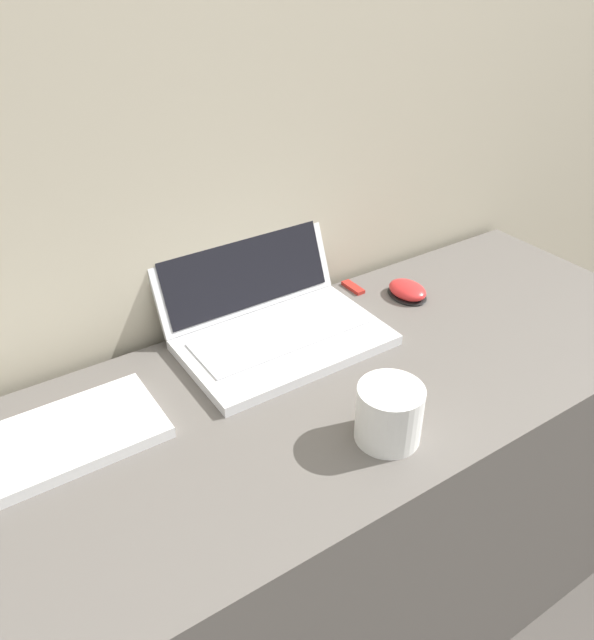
{
  "coord_description": "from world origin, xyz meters",
  "views": [
    {
      "loc": [
        -0.58,
        -0.41,
        1.41
      ],
      "look_at": [
        -0.07,
        0.37,
        0.82
      ],
      "focal_mm": 35.0,
      "sensor_mm": 36.0,
      "label": 1
    }
  ],
  "objects_px": {
    "computer_mouse": "(407,291)",
    "usb_stick": "(353,287)",
    "external_keyboard": "(17,456)",
    "drink_cup": "(389,413)",
    "laptop": "(269,311)"
  },
  "relations": [
    {
      "from": "computer_mouse",
      "to": "external_keyboard",
      "type": "bearing_deg",
      "value": -176.88
    },
    {
      "from": "laptop",
      "to": "external_keyboard",
      "type": "relative_size",
      "value": 0.87
    },
    {
      "from": "laptop",
      "to": "computer_mouse",
      "type": "bearing_deg",
      "value": -7.53
    },
    {
      "from": "laptop",
      "to": "usb_stick",
      "type": "relative_size",
      "value": 6.31
    },
    {
      "from": "external_keyboard",
      "to": "usb_stick",
      "type": "distance_m",
      "value": 0.75
    },
    {
      "from": "computer_mouse",
      "to": "usb_stick",
      "type": "bearing_deg",
      "value": 131.31
    },
    {
      "from": "laptop",
      "to": "computer_mouse",
      "type": "height_order",
      "value": "laptop"
    },
    {
      "from": "drink_cup",
      "to": "external_keyboard",
      "type": "relative_size",
      "value": 0.24
    },
    {
      "from": "laptop",
      "to": "external_keyboard",
      "type": "distance_m",
      "value": 0.5
    },
    {
      "from": "laptop",
      "to": "external_keyboard",
      "type": "height_order",
      "value": "laptop"
    },
    {
      "from": "computer_mouse",
      "to": "usb_stick",
      "type": "xyz_separation_m",
      "value": [
        -0.08,
        0.09,
        -0.01
      ]
    },
    {
      "from": "laptop",
      "to": "external_keyboard",
      "type": "xyz_separation_m",
      "value": [
        -0.49,
        -0.09,
        -0.04
      ]
    },
    {
      "from": "laptop",
      "to": "usb_stick",
      "type": "height_order",
      "value": "laptop"
    },
    {
      "from": "external_keyboard",
      "to": "drink_cup",
      "type": "bearing_deg",
      "value": -28.17
    },
    {
      "from": "drink_cup",
      "to": "computer_mouse",
      "type": "relative_size",
      "value": 1.07
    }
  ]
}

